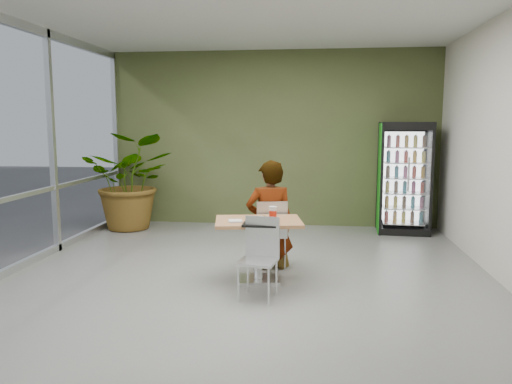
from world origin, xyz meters
TOP-DOWN VIEW (x-y plane):
  - ground at (0.00, 0.00)m, footprint 7.00×7.00m
  - room_envelope at (0.00, 0.00)m, footprint 6.00×7.00m
  - storefront_frame at (-3.00, 0.00)m, footprint 0.10×7.00m
  - dining_table at (0.14, 0.08)m, footprint 1.11×0.86m
  - chair_far at (0.24, 0.65)m, footprint 0.48×0.48m
  - chair_near at (0.22, -0.43)m, footprint 0.44×0.45m
  - seated_woman at (0.22, 0.69)m, footprint 0.71×0.54m
  - pizza_plate at (0.12, 0.17)m, footprint 0.30×0.25m
  - soda_cup at (0.31, 0.10)m, footprint 0.09×0.09m
  - napkin_stack at (-0.11, -0.07)m, footprint 0.18×0.18m
  - cafeteria_tray at (0.20, -0.23)m, footprint 0.40×0.29m
  - beverage_fridge at (2.32, 3.09)m, footprint 0.91×0.72m
  - potted_plant at (-2.46, 2.83)m, footprint 1.67×1.48m

SIDE VIEW (x-z plane):
  - ground at x=0.00m, z-range 0.00..0.00m
  - chair_near at x=0.22m, z-range 0.07..0.95m
  - chair_far at x=0.24m, z-range 0.08..0.97m
  - dining_table at x=0.14m, z-range 0.16..0.91m
  - seated_woman at x=0.22m, z-range -0.30..1.42m
  - napkin_stack at x=-0.11m, z-range 0.75..0.77m
  - cafeteria_tray at x=0.20m, z-range 0.75..0.77m
  - pizza_plate at x=0.12m, z-range 0.75..0.78m
  - soda_cup at x=0.31m, z-range 0.75..0.91m
  - potted_plant at x=-2.46m, z-range 0.00..1.73m
  - beverage_fridge at x=2.32m, z-range 0.00..1.91m
  - room_envelope at x=0.00m, z-range 0.00..3.20m
  - storefront_frame at x=-3.00m, z-range 0.00..3.20m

